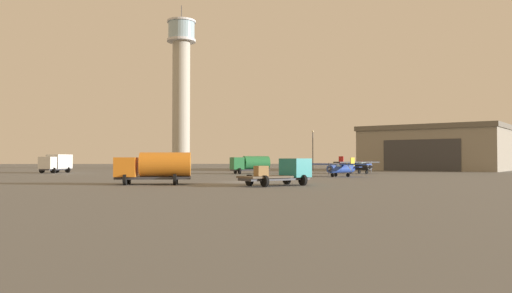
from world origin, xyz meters
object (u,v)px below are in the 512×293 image
at_px(control_tower, 181,84).
at_px(truck_flatbed_teal, 284,172).
at_px(truck_fuel_tanker_green, 250,164).
at_px(airplane_blue, 341,168).
at_px(light_post_east, 313,146).
at_px(airplane_black, 355,165).
at_px(truck_box_white, 56,163).
at_px(traffic_cone_near_left, 290,177).
at_px(truck_fuel_tanker_orange, 155,167).

xyz_separation_m(control_tower, truck_flatbed_teal, (14.32, -85.04, -20.74)).
bearing_deg(truck_fuel_tanker_green, airplane_blue, 111.50).
bearing_deg(light_post_east, airplane_blue, -96.05).
bearing_deg(control_tower, truck_fuel_tanker_green, -73.96).
xyz_separation_m(airplane_black, truck_box_white, (-50.54, 8.67, 0.43)).
bearing_deg(traffic_cone_near_left, truck_fuel_tanker_green, 97.94).
height_order(airplane_black, airplane_blue, airplane_black).
height_order(airplane_blue, truck_flatbed_teal, airplane_blue).
bearing_deg(truck_box_white, truck_fuel_tanker_green, 96.62).
height_order(truck_fuel_tanker_orange, truck_box_white, truck_box_white).
xyz_separation_m(airplane_black, traffic_cone_near_left, (-14.34, -21.34, -1.06)).
relative_size(truck_fuel_tanker_green, light_post_east, 0.78).
relative_size(control_tower, airplane_black, 4.72).
distance_m(control_tower, truck_fuel_tanker_orange, 84.75).
xyz_separation_m(truck_fuel_tanker_green, light_post_east, (15.28, 23.72, 3.46)).
relative_size(truck_fuel_tanker_orange, truck_box_white, 1.08).
relative_size(truck_box_white, truck_fuel_tanker_green, 0.97).
relative_size(control_tower, truck_fuel_tanker_orange, 6.10).
relative_size(truck_box_white, light_post_east, 0.76).
distance_m(control_tower, truck_box_white, 49.44).
xyz_separation_m(airplane_blue, truck_box_white, (-44.38, 22.88, 0.56)).
relative_size(truck_fuel_tanker_green, truck_flatbed_teal, 0.95).
distance_m(airplane_black, truck_flatbed_teal, 39.39).
bearing_deg(airplane_black, truck_box_white, -131.37).
bearing_deg(airplane_black, airplane_blue, -55.08).
bearing_deg(truck_box_white, truck_fuel_tanker_orange, 47.97).
height_order(control_tower, traffic_cone_near_left, control_tower).
bearing_deg(airplane_blue, airplane_black, -156.24).
relative_size(airplane_blue, truck_fuel_tanker_orange, 1.06).
xyz_separation_m(control_tower, traffic_cone_near_left, (17.17, -70.93, -21.66)).
distance_m(airplane_black, truck_fuel_tanker_orange, 43.77).
xyz_separation_m(airplane_blue, truck_flatbed_teal, (-11.02, -21.23, -0.01)).
height_order(airplane_black, truck_fuel_tanker_green, truck_fuel_tanker_green).
bearing_deg(light_post_east, truck_fuel_tanker_green, -122.78).
bearing_deg(truck_fuel_tanker_green, truck_box_white, -29.91).
relative_size(airplane_black, truck_fuel_tanker_orange, 1.29).
bearing_deg(airplane_black, traffic_cone_near_left, -65.54).
bearing_deg(truck_box_white, control_tower, 175.64).
relative_size(light_post_east, traffic_cone_near_left, 14.81).
bearing_deg(traffic_cone_near_left, control_tower, 103.61).
bearing_deg(light_post_east, truck_box_white, -162.29).
bearing_deg(traffic_cone_near_left, truck_fuel_tanker_orange, -142.55).
height_order(truck_fuel_tanker_green, light_post_east, light_post_east).
xyz_separation_m(truck_fuel_tanker_green, traffic_cone_near_left, (3.04, -21.76, -1.36)).
bearing_deg(truck_fuel_tanker_green, airplane_black, 162.67).
height_order(control_tower, light_post_east, control_tower).
bearing_deg(truck_fuel_tanker_orange, truck_flatbed_teal, 166.81).
relative_size(truck_fuel_tanker_green, traffic_cone_near_left, 11.51).
distance_m(airplane_blue, light_post_east, 38.76).
xyz_separation_m(control_tower, airplane_black, (31.51, -49.59, -20.61)).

